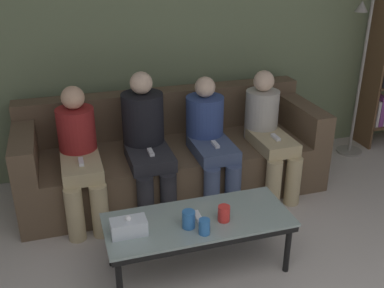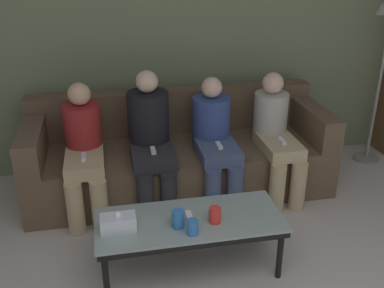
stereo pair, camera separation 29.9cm
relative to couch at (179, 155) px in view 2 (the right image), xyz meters
name	(u,v)px [view 2 (the right image)]	position (x,y,z in m)	size (l,w,h in m)	color
wall_back	(167,30)	(0.00, 0.52, 1.00)	(12.00, 0.06, 2.60)	#707F5B
couch	(179,155)	(0.00, 0.00, 0.00)	(2.58, 0.89, 0.82)	brown
coffee_table	(190,224)	(-0.13, -1.15, 0.05)	(1.21, 0.50, 0.40)	#8C9E99
cup_near_left	(193,227)	(-0.14, -1.31, 0.14)	(0.07, 0.07, 0.10)	#3372BF
cup_near_right	(215,215)	(0.02, -1.22, 0.15)	(0.08, 0.08, 0.10)	red
cup_far_center	(178,219)	(-0.21, -1.22, 0.15)	(0.08, 0.08, 0.11)	#3372BF
tissue_box	(118,223)	(-0.58, -1.18, 0.14)	(0.22, 0.12, 0.13)	silver
game_remote	(190,217)	(-0.13, -1.15, 0.10)	(0.04, 0.15, 0.02)	white
seated_person_left_end	(84,148)	(-0.79, -0.24, 0.25)	(0.31, 0.68, 1.04)	tan
seated_person_mid_left	(150,136)	(-0.26, -0.21, 0.29)	(0.34, 0.68, 1.11)	#28282D
seated_person_mid_right	(215,137)	(0.26, -0.23, 0.25)	(0.32, 0.68, 1.03)	#47567A
seated_person_right_end	(276,133)	(0.79, -0.25, 0.24)	(0.31, 0.69, 1.04)	tan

